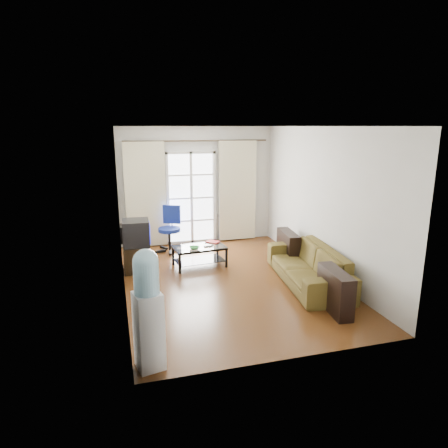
# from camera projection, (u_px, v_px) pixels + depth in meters

# --- Properties ---
(floor) EXTENTS (5.20, 5.20, 0.00)m
(floor) POSITION_uv_depth(u_px,v_px,m) (228.00, 280.00, 7.19)
(floor) COLOR #5D3516
(floor) RESTS_ON ground
(ceiling) EXTENTS (5.20, 5.20, 0.00)m
(ceiling) POSITION_uv_depth(u_px,v_px,m) (228.00, 126.00, 6.54)
(ceiling) COLOR white
(ceiling) RESTS_ON wall_back
(wall_back) EXTENTS (3.60, 0.02, 2.70)m
(wall_back) POSITION_uv_depth(u_px,v_px,m) (197.00, 186.00, 9.30)
(wall_back) COLOR silver
(wall_back) RESTS_ON floor
(wall_front) EXTENTS (3.60, 0.02, 2.70)m
(wall_front) POSITION_uv_depth(u_px,v_px,m) (293.00, 251.00, 4.43)
(wall_front) COLOR silver
(wall_front) RESTS_ON floor
(wall_left) EXTENTS (0.02, 5.20, 2.70)m
(wall_left) POSITION_uv_depth(u_px,v_px,m) (120.00, 213.00, 6.40)
(wall_left) COLOR silver
(wall_left) RESTS_ON floor
(wall_right) EXTENTS (0.02, 5.20, 2.70)m
(wall_right) POSITION_uv_depth(u_px,v_px,m) (322.00, 202.00, 7.34)
(wall_right) COLOR silver
(wall_right) RESTS_ON floor
(french_door) EXTENTS (1.16, 0.06, 2.15)m
(french_door) POSITION_uv_depth(u_px,v_px,m) (191.00, 198.00, 9.27)
(french_door) COLOR white
(french_door) RESTS_ON wall_back
(curtain_rod) EXTENTS (3.30, 0.04, 0.04)m
(curtain_rod) POSITION_uv_depth(u_px,v_px,m) (197.00, 141.00, 8.96)
(curtain_rod) COLOR #4C3F2D
(curtain_rod) RESTS_ON wall_back
(curtain_left) EXTENTS (0.90, 0.07, 2.35)m
(curtain_left) POSITION_uv_depth(u_px,v_px,m) (146.00, 195.00, 8.91)
(curtain_left) COLOR beige
(curtain_left) RESTS_ON curtain_rod
(curtain_right) EXTENTS (0.90, 0.07, 2.35)m
(curtain_right) POSITION_uv_depth(u_px,v_px,m) (237.00, 191.00, 9.47)
(curtain_right) COLOR beige
(curtain_right) RESTS_ON curtain_rod
(radiator) EXTENTS (0.64, 0.12, 0.64)m
(radiator) POSITION_uv_depth(u_px,v_px,m) (231.00, 227.00, 9.66)
(radiator) COLOR gray
(radiator) RESTS_ON floor
(sofa) EXTENTS (2.40, 1.35, 0.64)m
(sofa) POSITION_uv_depth(u_px,v_px,m) (308.00, 266.00, 7.00)
(sofa) COLOR brown
(sofa) RESTS_ON floor
(coffee_table) EXTENTS (1.05, 0.67, 0.41)m
(coffee_table) POSITION_uv_depth(u_px,v_px,m) (199.00, 254.00, 7.85)
(coffee_table) COLOR silver
(coffee_table) RESTS_ON floor
(bowl) EXTENTS (0.25, 0.25, 0.05)m
(bowl) POSITION_uv_depth(u_px,v_px,m) (194.00, 248.00, 7.64)
(bowl) COLOR #338E3D
(bowl) RESTS_ON coffee_table
(book) EXTENTS (0.44, 0.44, 0.02)m
(book) POSITION_uv_depth(u_px,v_px,m) (210.00, 243.00, 8.02)
(book) COLOR maroon
(book) RESTS_ON coffee_table
(remote) EXTENTS (0.19, 0.07, 0.02)m
(remote) POSITION_uv_depth(u_px,v_px,m) (209.00, 246.00, 7.81)
(remote) COLOR black
(remote) RESTS_ON coffee_table
(tv_stand) EXTENTS (0.48, 0.69, 0.50)m
(tv_stand) POSITION_uv_depth(u_px,v_px,m) (136.00, 257.00, 7.68)
(tv_stand) COLOR black
(tv_stand) RESTS_ON floor
(crt_tv) EXTENTS (0.56, 0.55, 0.49)m
(crt_tv) POSITION_uv_depth(u_px,v_px,m) (135.00, 233.00, 7.53)
(crt_tv) COLOR black
(crt_tv) RESTS_ON tv_stand
(task_chair) EXTENTS (0.90, 0.90, 1.00)m
(task_chair) POSITION_uv_depth(u_px,v_px,m) (170.00, 238.00, 8.82)
(task_chair) COLOR black
(task_chair) RESTS_ON floor
(water_cooler) EXTENTS (0.35, 0.35, 1.42)m
(water_cooler) POSITION_uv_depth(u_px,v_px,m) (148.00, 308.00, 4.42)
(water_cooler) COLOR silver
(water_cooler) RESTS_ON floor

